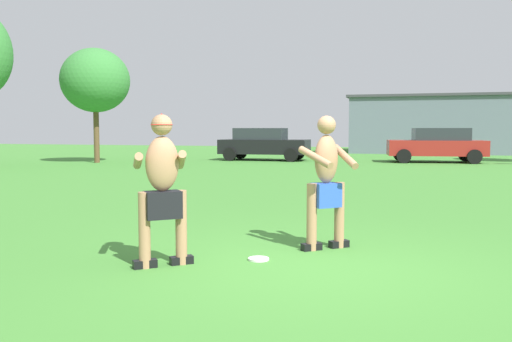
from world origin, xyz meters
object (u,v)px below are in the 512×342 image
player_in_blue (326,179)px  car_black_near_post (264,144)px  player_with_cap (162,183)px  car_red_mid_lot (437,145)px  tree_left_field (95,81)px  frisbee (259,259)px

player_in_blue → car_black_near_post: size_ratio=0.39×
player_with_cap → car_black_near_post: size_ratio=0.39×
player_in_blue → car_black_near_post: bearing=107.9°
player_in_blue → car_red_mid_lot: bearing=83.8°
car_red_mid_lot → tree_left_field: (-14.91, -4.59, 2.89)m
player_in_blue → tree_left_field: (-12.82, 14.66, 2.82)m
car_black_near_post → car_red_mid_lot: (8.12, 0.63, 0.00)m
player_with_cap → tree_left_field: size_ratio=0.33×
player_in_blue → tree_left_field: tree_left_field is taller
player_with_cap → car_black_near_post: bearing=102.4°
car_black_near_post → tree_left_field: 8.39m
car_black_near_post → frisbee: bearing=-74.6°
car_black_near_post → car_red_mid_lot: bearing=4.4°
frisbee → car_red_mid_lot: 20.27m
car_red_mid_lot → tree_left_field: bearing=-162.9°
car_black_near_post → car_red_mid_lot: 8.14m
player_with_cap → car_red_mid_lot: size_ratio=0.38×
player_with_cap → car_black_near_post: player_with_cap is taller
tree_left_field → car_red_mid_lot: bearing=17.1°
frisbee → car_black_near_post: car_black_near_post is taller
player_in_blue → frisbee: (-0.67, -0.81, -0.89)m
car_black_near_post → tree_left_field: size_ratio=0.84×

